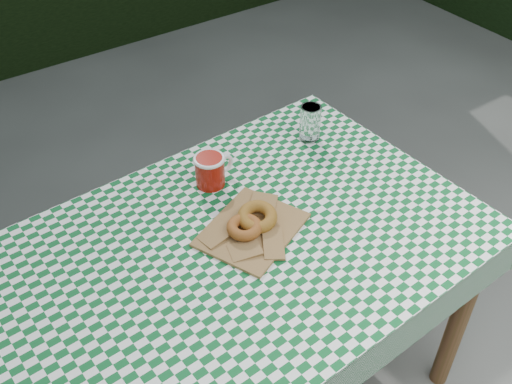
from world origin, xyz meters
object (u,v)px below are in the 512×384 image
Objects in this scene: coffee_mug at (210,171)px; paper_bag at (252,229)px; drinking_glass at (310,123)px; table at (241,330)px.

paper_bag is at bearing -97.20° from coffee_mug.
drinking_glass is (0.39, 0.01, 0.01)m from coffee_mug.
table is at bearing -149.10° from drinking_glass.
coffee_mug is 1.44× the size of drinking_glass.
drinking_glass is at bearing 32.11° from paper_bag.
coffee_mug is at bearing 71.79° from table.
drinking_glass is at bearing -1.99° from coffee_mug.
coffee_mug is at bearing 86.98° from paper_bag.
coffee_mug is (0.07, 0.26, 0.43)m from table.
table is 7.50× the size of coffee_mug.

